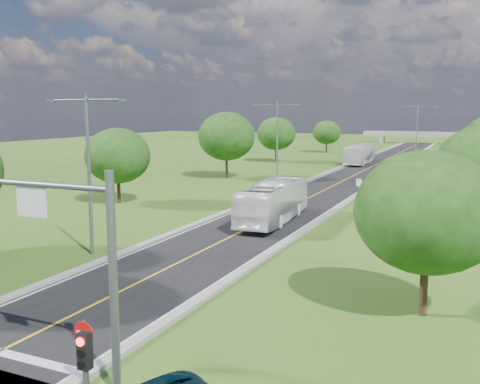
# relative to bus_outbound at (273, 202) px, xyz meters

# --- Properties ---
(ground) EXTENTS (260.00, 260.00, 0.00)m
(ground) POSITION_rel_bus_outbound_xyz_m (-0.92, 34.20, -1.69)
(ground) COLOR #274C15
(ground) RESTS_ON ground
(road) EXTENTS (8.00, 150.00, 0.06)m
(road) POSITION_rel_bus_outbound_xyz_m (-0.92, 40.20, -1.66)
(road) COLOR black
(road) RESTS_ON ground
(curb_left) EXTENTS (0.50, 150.00, 0.22)m
(curb_left) POSITION_rel_bus_outbound_xyz_m (-5.17, 40.20, -1.58)
(curb_left) COLOR gray
(curb_left) RESTS_ON ground
(curb_right) EXTENTS (0.50, 150.00, 0.22)m
(curb_right) POSITION_rel_bus_outbound_xyz_m (3.33, 40.20, -1.58)
(curb_right) COLOR gray
(curb_right) RESTS_ON ground
(signal_mast) EXTENTS (8.54, 0.33, 7.20)m
(signal_mast) POSITION_rel_bus_outbound_xyz_m (2.77, -26.80, 3.22)
(signal_mast) COLOR slate
(signal_mast) RESTS_ON ground
(signal_pole_right) EXTENTS (0.32, 0.31, 3.48)m
(signal_pole_right) POSITION_rel_bus_outbound_xyz_m (6.28, -29.80, 0.64)
(signal_pole_right) COLOR slate
(signal_pole_right) RESTS_ON ground
(do_not_enter_right) EXTENTS (0.76, 0.11, 2.50)m
(do_not_enter_right) POSITION_rel_bus_outbound_xyz_m (4.08, -27.32, 0.08)
(do_not_enter_right) COLOR slate
(do_not_enter_right) RESTS_ON ground
(speed_limit_sign) EXTENTS (0.55, 0.09, 2.40)m
(speed_limit_sign) POSITION_rel_bus_outbound_xyz_m (4.28, 12.19, -0.09)
(speed_limit_sign) COLOR slate
(speed_limit_sign) RESTS_ON ground
(overpass) EXTENTS (30.00, 3.00, 3.20)m
(overpass) POSITION_rel_bus_outbound_xyz_m (-0.92, 114.20, 0.72)
(overpass) COLOR gray
(overpass) RESTS_ON ground
(streetlight_near_left) EXTENTS (5.90, 0.25, 10.00)m
(streetlight_near_left) POSITION_rel_bus_outbound_xyz_m (-6.92, -13.80, 4.25)
(streetlight_near_left) COLOR slate
(streetlight_near_left) RESTS_ON ground
(streetlight_mid_left) EXTENTS (5.90, 0.25, 10.00)m
(streetlight_mid_left) POSITION_rel_bus_outbound_xyz_m (-6.92, 19.20, 4.25)
(streetlight_mid_left) COLOR slate
(streetlight_mid_left) RESTS_ON ground
(streetlight_far_right) EXTENTS (5.90, 0.25, 10.00)m
(streetlight_far_right) POSITION_rel_bus_outbound_xyz_m (5.08, 52.20, 4.25)
(streetlight_far_right) COLOR slate
(streetlight_far_right) RESTS_ON ground
(tree_lb) EXTENTS (6.30, 6.30, 7.33)m
(tree_lb) POSITION_rel_bus_outbound_xyz_m (-16.92, 2.20, 2.95)
(tree_lb) COLOR black
(tree_lb) RESTS_ON ground
(tree_lc) EXTENTS (7.56, 7.56, 8.79)m
(tree_lc) POSITION_rel_bus_outbound_xyz_m (-15.92, 24.20, 3.88)
(tree_lc) COLOR black
(tree_lc) RESTS_ON ground
(tree_ld) EXTENTS (6.72, 6.72, 7.82)m
(tree_ld) POSITION_rel_bus_outbound_xyz_m (-17.92, 48.20, 3.26)
(tree_ld) COLOR black
(tree_ld) RESTS_ON ground
(tree_le) EXTENTS (5.88, 5.88, 6.84)m
(tree_le) POSITION_rel_bus_outbound_xyz_m (-15.42, 72.20, 2.64)
(tree_le) COLOR black
(tree_le) RESTS_ON ground
(tree_ra) EXTENTS (6.30, 6.30, 7.33)m
(tree_ra) POSITION_rel_bus_outbound_xyz_m (13.08, -15.80, 2.95)
(tree_ra) COLOR black
(tree_ra) RESTS_ON ground
(tree_rc) EXTENTS (5.88, 5.88, 6.84)m
(tree_rc) POSITION_rel_bus_outbound_xyz_m (14.08, 26.20, 2.64)
(tree_rc) COLOR black
(tree_rc) RESTS_ON ground
(tree_re) EXTENTS (5.46, 5.46, 6.35)m
(tree_re) POSITION_rel_bus_outbound_xyz_m (13.58, 74.20, 2.33)
(tree_re) COLOR black
(tree_re) RESTS_ON ground
(bus_outbound) EXTENTS (3.47, 11.86, 3.26)m
(bus_outbound) POSITION_rel_bus_outbound_xyz_m (0.00, 0.00, 0.00)
(bus_outbound) COLOR white
(bus_outbound) RESTS_ON road
(bus_inbound) EXTENTS (2.97, 11.95, 3.32)m
(bus_inbound) POSITION_rel_bus_outbound_xyz_m (-3.55, 49.81, 0.03)
(bus_inbound) COLOR silver
(bus_inbound) RESTS_ON road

